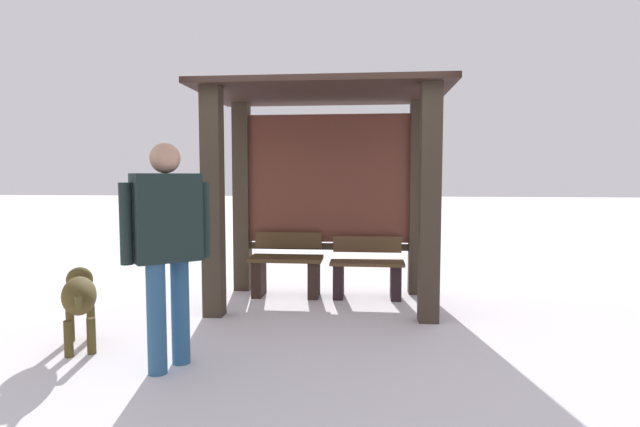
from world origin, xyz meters
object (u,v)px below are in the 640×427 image
(person_walking, at_px, (167,236))
(dog, at_px, (79,295))
(bus_shelter, at_px, (325,163))
(bench_left_inside, at_px, (287,268))
(bench_center_inside, at_px, (367,272))

(person_walking, bearing_deg, dog, 156.56)
(bus_shelter, relative_size, bench_left_inside, 3.06)
(bench_left_inside, distance_m, bench_center_inside, 0.98)
(bench_left_inside, bearing_deg, bench_center_inside, 0.11)
(bench_left_inside, bearing_deg, bus_shelter, -17.06)
(bus_shelter, height_order, bench_left_inside, bus_shelter)
(bus_shelter, xyz_separation_m, bench_left_inside, (-0.49, 0.15, -1.28))
(bench_left_inside, height_order, dog, bench_left_inside)
(bus_shelter, height_order, dog, bus_shelter)
(bus_shelter, xyz_separation_m, bench_center_inside, (0.49, 0.15, -1.31))
(bench_left_inside, bearing_deg, dog, -127.86)
(bus_shelter, bearing_deg, bench_left_inside, 162.94)
(bench_left_inside, relative_size, dog, 1.00)
(bench_center_inside, bearing_deg, dog, -142.15)
(bus_shelter, relative_size, bench_center_inside, 3.06)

